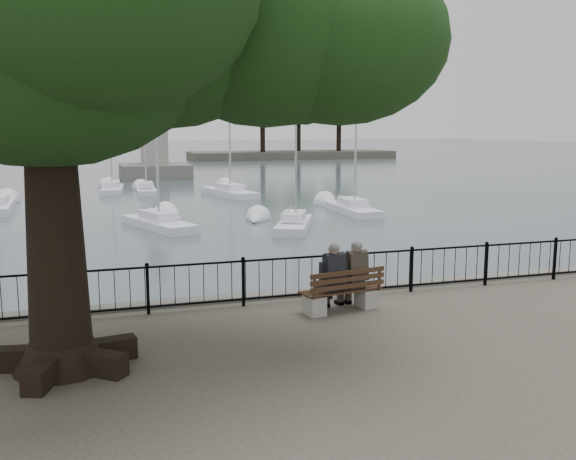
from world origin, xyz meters
name	(u,v)px	position (x,y,z in m)	size (l,w,h in m)	color
harbor	(281,318)	(0.00, 3.00, -0.50)	(260.00, 260.00, 1.20)	#5B5954
railing	(288,277)	(0.00, 2.50, 0.56)	(22.06, 0.06, 1.00)	black
bench	(342,296)	(0.86, 1.50, 0.32)	(1.82, 0.81, 0.93)	gray
person_left	(330,280)	(0.62, 1.56, 0.68)	(0.49, 0.77, 1.47)	black
person_right	(353,277)	(1.16, 1.65, 0.68)	(0.49, 0.77, 1.47)	#2A2620
tree	(98,6)	(-3.79, 0.03, 5.60)	(10.43, 7.28, 8.51)	black
lion_monument	(154,153)	(2.00, 49.93, 1.29)	(6.19, 6.19, 9.09)	#5B5954
sailboat_b	(158,222)	(-0.92, 20.07, -0.69)	(3.21, 5.53, 10.42)	white
sailboat_c	(294,223)	(5.17, 17.97, -0.72)	(3.21, 4.97, 8.70)	white
sailboat_d	(353,208)	(9.97, 22.21, -0.72)	(1.74, 5.48, 9.10)	white
sailboat_f	(146,189)	(-0.01, 36.55, -0.67)	(1.52, 4.73, 10.35)	white
sailboat_g	(229,191)	(5.32, 32.90, -0.68)	(3.05, 6.29, 11.35)	white
sailboat_h	(112,187)	(-2.32, 38.05, -0.64)	(1.89, 5.26, 12.05)	white
far_shore	(297,131)	(25.54, 79.46, 3.00)	(30.00, 8.60, 9.18)	#403C32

